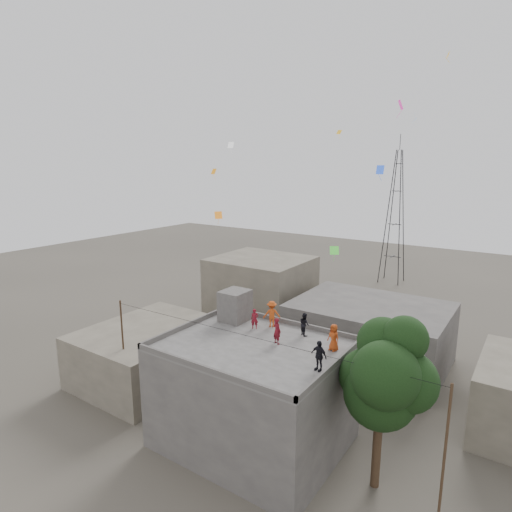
{
  "coord_description": "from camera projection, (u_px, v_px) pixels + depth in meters",
  "views": [
    {
      "loc": [
        12.79,
        -18.58,
        16.08
      ],
      "look_at": [
        -0.29,
        0.73,
        11.08
      ],
      "focal_mm": 30.0,
      "sensor_mm": 36.0,
      "label": 1
    }
  ],
  "objects": [
    {
      "name": "neighbor_north",
      "position": [
        369.0,
        333.0,
        35.14
      ],
      "size": [
        12.0,
        9.0,
        5.0
      ],
      "primitive_type": "cube",
      "color": "#4C4A47",
      "rests_on": "ground"
    },
    {
      "name": "utility_line",
      "position": [
        248.0,
        394.0,
        23.34
      ],
      "size": [
        20.12,
        0.62,
        7.4
      ],
      "color": "black",
      "rests_on": "ground"
    },
    {
      "name": "person_orange_adult",
      "position": [
        272.0,
        314.0,
        26.71
      ],
      "size": [
        1.24,
        1.16,
        1.68
      ],
      "primitive_type": "imported",
      "rotation": [
        0.0,
        0.0,
        -2.48
      ],
      "color": "#C94B17",
      "rests_on": "main_building"
    },
    {
      "name": "tree",
      "position": [
        386.0,
        376.0,
        20.59
      ],
      "size": [
        4.9,
        4.6,
        9.1
      ],
      "color": "black",
      "rests_on": "ground"
    },
    {
      "name": "person_red_adult",
      "position": [
        277.0,
        331.0,
        24.18
      ],
      "size": [
        0.64,
        0.52,
        1.53
      ],
      "primitive_type": "imported",
      "rotation": [
        0.0,
        0.0,
        2.83
      ],
      "color": "maroon",
      "rests_on": "main_building"
    },
    {
      "name": "main_building",
      "position": [
        253.0,
        394.0,
        24.79
      ],
      "size": [
        10.0,
        8.0,
        6.1
      ],
      "color": "#4C4A47",
      "rests_on": "ground"
    },
    {
      "name": "neighbor_northwest",
      "position": [
        261.0,
        292.0,
        43.13
      ],
      "size": [
        9.0,
        8.0,
        7.0
      ],
      "primitive_type": "cube",
      "color": "#5D5649",
      "rests_on": "ground"
    },
    {
      "name": "person_dark_adult",
      "position": [
        319.0,
        356.0,
        21.03
      ],
      "size": [
        0.97,
        0.56,
        1.55
      ],
      "primitive_type": "imported",
      "rotation": [
        0.0,
        0.0,
        -0.21
      ],
      "color": "black",
      "rests_on": "main_building"
    },
    {
      "name": "stair_head_box",
      "position": [
        235.0,
        306.0,
        27.8
      ],
      "size": [
        1.6,
        1.8,
        2.0
      ],
      "primitive_type": "cube",
      "color": "#4C4A47",
      "rests_on": "main_building"
    },
    {
      "name": "person_orange_child",
      "position": [
        334.0,
        337.0,
        23.31
      ],
      "size": [
        0.84,
        0.68,
        1.5
      ],
      "primitive_type": "imported",
      "rotation": [
        0.0,
        0.0,
        -0.31
      ],
      "color": "#AE3E13",
      "rests_on": "main_building"
    },
    {
      "name": "ground",
      "position": [
        253.0,
        441.0,
        25.43
      ],
      "size": [
        140.0,
        140.0,
        0.0
      ],
      "primitive_type": "plane",
      "color": "#444038",
      "rests_on": "ground"
    },
    {
      "name": "person_dark_child",
      "position": [
        304.0,
        324.0,
        25.43
      ],
      "size": [
        0.84,
        0.81,
        1.37
      ],
      "primitive_type": "imported",
      "rotation": [
        0.0,
        0.0,
        2.52
      ],
      "color": "black",
      "rests_on": "main_building"
    },
    {
      "name": "transmission_tower",
      "position": [
        395.0,
        217.0,
        58.1
      ],
      "size": [
        2.97,
        2.97,
        20.01
      ],
      "color": "black",
      "rests_on": "ground"
    },
    {
      "name": "neighbor_west",
      "position": [
        149.0,
        353.0,
        32.66
      ],
      "size": [
        8.0,
        10.0,
        4.0
      ],
      "primitive_type": "cube",
      "color": "#5D5649",
      "rests_on": "ground"
    },
    {
      "name": "parapet",
      "position": [
        253.0,
        342.0,
        24.12
      ],
      "size": [
        10.0,
        8.0,
        0.3
      ],
      "color": "#4C4A47",
      "rests_on": "main_building"
    },
    {
      "name": "person_red_child",
      "position": [
        255.0,
        319.0,
        26.43
      ],
      "size": [
        0.55,
        0.51,
        1.26
      ],
      "primitive_type": "imported",
      "rotation": [
        0.0,
        0.0,
        0.62
      ],
      "color": "maroon",
      "rests_on": "main_building"
    },
    {
      "name": "kites",
      "position": [
        335.0,
        161.0,
        27.83
      ],
      "size": [
        20.14,
        13.6,
        11.79
      ],
      "color": "orange",
      "rests_on": "ground"
    }
  ]
}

